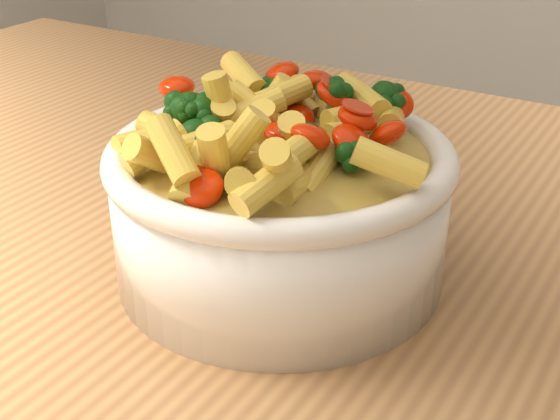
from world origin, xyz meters
The scene contains 3 objects.
table centered at (0.00, 0.00, 0.80)m, with size 1.20×0.80×0.90m.
serving_bowl centered at (0.08, -0.04, 0.95)m, with size 0.23×0.23×0.10m.
pasta_salad centered at (0.08, -0.04, 1.01)m, with size 0.18×0.18×0.04m.
Camera 1 is at (0.32, -0.43, 1.18)m, focal length 50.00 mm.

